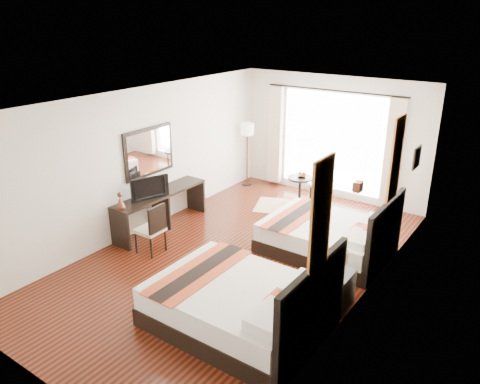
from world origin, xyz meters
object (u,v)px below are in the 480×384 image
Objects in this scene: window_chair at (320,190)px; bed_far at (329,236)px; nightstand at (334,289)px; console_desk at (161,210)px; side_table at (300,190)px; television at (148,187)px; vase at (332,278)px; desk_chair at (151,238)px; floor_lamp at (247,133)px; bed_near at (242,304)px; table_lamp at (340,258)px; fruit_bowl at (302,176)px.

bed_far is at bearing 16.33° from window_chair.
nightstand is at bearing 15.49° from window_chair.
side_table is at bearing 58.31° from console_desk.
window_chair is at bearing -9.12° from television.
vase is at bearing 14.64° from window_chair.
desk_chair is 0.60× the size of floor_lamp.
desk_chair is at bearing 162.25° from bed_near.
floor_lamp is (-0.01, 3.07, 0.95)m from console_desk.
table_lamp is 4.10m from window_chair.
fruit_bowl is (-2.28, 3.23, 0.39)m from nightstand.
table_lamp is 3.98m from television.
floor_lamp reaches higher than window_chair.
television is at bearing -89.49° from floor_lamp.
nightstand is 0.58× the size of desk_chair.
floor_lamp is (-3.98, 3.56, 1.06)m from nightstand.
nightstand is 3.40m from desk_chair.
console_desk is 0.68m from television.
table_lamp reaches higher than fruit_bowl.
bed_far is 2.37m from fruit_bowl.
table_lamp is at bearing -6.17° from console_desk.
side_table is at bearing 108.42° from bed_near.
bed_near reaches higher than nightstand.
bed_far is 2.33m from side_table.
bed_far is 3.36m from console_desk.
window_chair is at bearing 118.86° from nightstand.
vase is 0.17× the size of television.
bed_far is 1.64m from nightstand.
vase is 0.06× the size of console_desk.
fruit_bowl is at bearing 125.24° from nightstand.
bed_far is 3.92× the size of nightstand.
side_table is 2.93× the size of fruit_bowl.
vase is 4.07m from console_desk.
bed_far is at bearing -33.18° from floor_lamp.
vase is at bearing -64.28° from bed_far.
bed_far is at bearing 117.59° from nightstand.
television is (-3.20, -1.28, 0.66)m from bed_far.
window_chair reaches higher than table_lamp.
console_desk is 3.22m from floor_lamp.
side_table is at bearing -12.09° from floor_lamp.
nightstand is at bearing -71.69° from television.
vase is 4.14m from fruit_bowl.
desk_chair is (0.59, -0.87, -0.09)m from console_desk.
bed_near reaches higher than side_table.
table_lamp is 2.94× the size of vase.
table_lamp is 0.40× the size of desk_chair.
nightstand is at bearing -54.29° from side_table.
bed_near is at bearing -71.58° from side_table.
window_chair is (0.32, 0.40, -0.04)m from side_table.
bed_near is 2.67m from desk_chair.
bed_far is 1.38× the size of floor_lamp.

